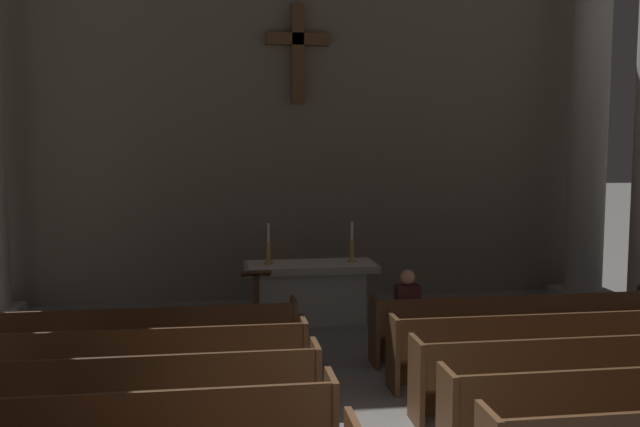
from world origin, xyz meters
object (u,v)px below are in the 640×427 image
pew_left_row_3 (121,397)px  pew_left_row_5 (140,340)px  lone_worshipper (406,314)px  pew_right_row_3 (591,373)px  altar (311,291)px  pew_right_row_4 (549,347)px  candlestick_right (352,249)px  column_right_fourth (589,112)px  pew_left_row_4 (132,365)px  lectern (256,309)px  candlestick_left (269,251)px  pew_right_row_5 (515,326)px

pew_left_row_3 → pew_left_row_5: same height
lone_worshipper → pew_right_row_3: bearing=-53.7°
pew_left_row_3 → altar: bearing=60.6°
pew_left_row_3 → pew_right_row_3: bearing=0.0°
pew_right_row_4 → lone_worshipper: size_ratio=3.09×
candlestick_right → column_right_fourth: bearing=11.5°
pew_left_row_4 → lectern: size_ratio=3.54×
pew_right_row_3 → altar: (-2.56, 4.55, 0.06)m
pew_left_row_3 → pew_right_row_4: bearing=11.6°
pew_right_row_4 → lectern: (-3.54, 2.30, 0.07)m
pew_left_row_4 → pew_left_row_5: (0.00, 1.05, 0.00)m
pew_right_row_3 → column_right_fourth: column_right_fourth is taller
pew_right_row_4 → lectern: lectern is taller
candlestick_left → altar: bearing=0.0°
lone_worshipper → altar: bearing=112.3°
column_right_fourth → pew_left_row_3: bearing=-145.3°
pew_left_row_5 → altar: altar is taller
column_right_fourth → pew_right_row_5: bearing=-129.6°
altar → pew_left_row_5: bearing=-136.2°
pew_left_row_5 → candlestick_left: bearing=52.8°
pew_left_row_5 → candlestick_right: size_ratio=6.04×
pew_left_row_3 → candlestick_right: (3.26, 4.55, 0.75)m
pew_right_row_3 → pew_left_row_3: bearing=180.0°
pew_right_row_3 → candlestick_left: 5.65m
pew_right_row_3 → lectern: lectern is taller
pew_right_row_4 → pew_right_row_5: same height
column_right_fourth → altar: bearing=-170.0°
candlestick_left → lone_worshipper: size_ratio=0.51×
pew_left_row_4 → candlestick_left: candlestick_left is taller
column_right_fourth → lone_worshipper: bearing=-142.5°
pew_left_row_3 → pew_left_row_5: (0.00, 2.09, 0.00)m
pew_left_row_4 → lone_worshipper: (3.55, 1.09, 0.22)m
lone_worshipper → pew_left_row_5: bearing=-179.4°
pew_right_row_4 → pew_right_row_5: 1.05m
altar → lone_worshipper: 2.61m
column_right_fourth → pew_left_row_5: bearing=-156.8°
candlestick_left → candlestick_right: bearing=0.0°
pew_right_row_4 → pew_left_row_4: bearing=180.0°
column_right_fourth → candlestick_left: bearing=-171.1°
pew_left_row_5 → pew_right_row_4: same height
pew_right_row_4 → candlestick_right: bearing=118.0°
pew_left_row_3 → pew_right_row_5: 5.53m
pew_left_row_3 → pew_right_row_4: 5.23m
pew_right_row_4 → candlestick_left: size_ratio=6.04×
pew_right_row_4 → pew_right_row_5: (0.00, 1.05, 0.00)m
altar → candlestick_left: (-0.70, -0.00, 0.69)m
pew_left_row_3 → candlestick_right: candlestick_right is taller
candlestick_right → candlestick_left: bearing=180.0°
pew_left_row_5 → lectern: bearing=38.4°
column_right_fourth → lone_worshipper: 6.23m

